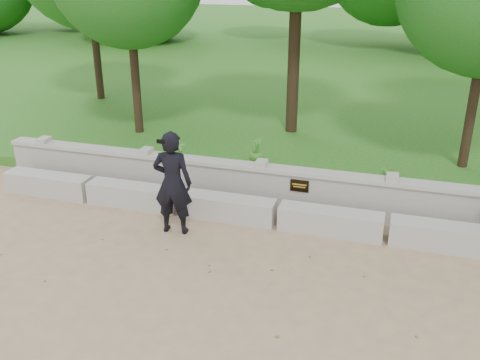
{
  "coord_description": "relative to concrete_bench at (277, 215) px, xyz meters",
  "views": [
    {
      "loc": [
        1.95,
        -6.93,
        4.71
      ],
      "look_at": [
        -0.54,
        1.28,
        1.11
      ],
      "focal_mm": 40.0,
      "sensor_mm": 36.0,
      "label": 1
    }
  ],
  "objects": [
    {
      "name": "shrub_a",
      "position": [
        -2.79,
        1.93,
        0.3
      ],
      "size": [
        0.34,
        0.29,
        0.54
      ],
      "primitive_type": "imported",
      "rotation": [
        0.0,
        0.0,
        0.43
      ],
      "color": "#489131",
      "rests_on": "lawn"
    },
    {
      "name": "ground",
      "position": [
        -0.0,
        -1.9,
        -0.22
      ],
      "size": [
        80.0,
        80.0,
        0.0
      ],
      "primitive_type": "plane",
      "color": "tan",
      "rests_on": "ground"
    },
    {
      "name": "shrub_d",
      "position": [
        -1.11,
        2.57,
        0.31
      ],
      "size": [
        0.43,
        0.43,
        0.58
      ],
      "primitive_type": "imported",
      "rotation": [
        0.0,
        0.0,
        5.43
      ],
      "color": "#489131",
      "rests_on": "lawn"
    },
    {
      "name": "lawn",
      "position": [
        -0.0,
        12.1,
        -0.1
      ],
      "size": [
        40.0,
        22.0,
        0.25
      ],
      "primitive_type": "cube",
      "color": "#1E5B18",
      "rests_on": "ground"
    },
    {
      "name": "parapet_wall",
      "position": [
        0.0,
        0.7,
        0.24
      ],
      "size": [
        12.5,
        0.35,
        0.9
      ],
      "color": "#A6A49D",
      "rests_on": "ground"
    },
    {
      "name": "man_main",
      "position": [
        -1.76,
        -0.77,
        0.74
      ],
      "size": [
        0.75,
        0.67,
        1.94
      ],
      "color": "black",
      "rests_on": "ground"
    },
    {
      "name": "shrub_b",
      "position": [
        1.78,
        1.4,
        0.31
      ],
      "size": [
        0.29,
        0.34,
        0.57
      ],
      "primitive_type": "imported",
      "rotation": [
        0.0,
        0.0,
        1.7
      ],
      "color": "#489131",
      "rests_on": "lawn"
    },
    {
      "name": "shrub_c",
      "position": [
        2.05,
        1.4,
        0.29
      ],
      "size": [
        0.63,
        0.62,
        0.53
      ],
      "primitive_type": "imported",
      "rotation": [
        0.0,
        0.0,
        3.76
      ],
      "color": "#489131",
      "rests_on": "lawn"
    },
    {
      "name": "concrete_bench",
      "position": [
        0.0,
        0.0,
        0.0
      ],
      "size": [
        11.9,
        0.45,
        0.45
      ],
      "color": "#B1AEA7",
      "rests_on": "ground"
    }
  ]
}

